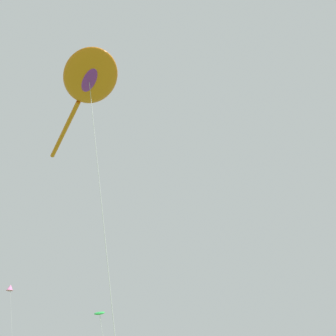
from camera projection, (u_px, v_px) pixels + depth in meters
big_show_kite at (89, 80)px, 17.00m from camera, size 6.87×8.47×16.92m
small_kite_streamer_purple at (10, 289)px, 31.74m from camera, size 4.99×2.17×14.41m
small_kite_box_yellow at (100, 319)px, 16.20m from camera, size 2.71×1.04×7.31m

